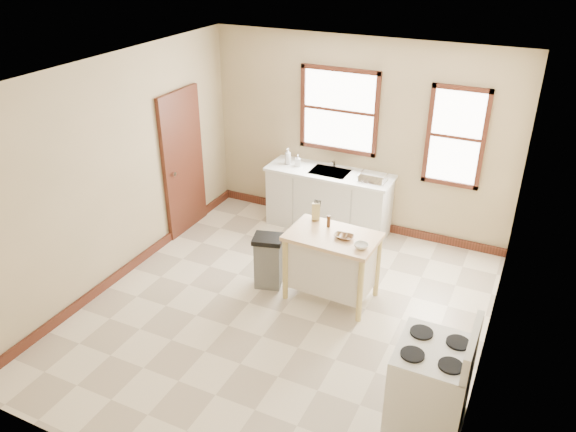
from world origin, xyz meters
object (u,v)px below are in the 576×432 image
Objects in this scene: kitchen_island at (332,266)px; bowl_b at (346,237)px; dish_rack at (373,178)px; pepper_grinder at (329,221)px; bowl_a at (340,236)px; gas_stove at (431,375)px; knife_block at (316,212)px; bowl_c at (361,246)px; soap_bottle_b at (298,161)px; trash_bin at (268,261)px; soap_bottle_a at (288,156)px.

bowl_b is (0.17, -0.02, 0.45)m from kitchen_island.
dish_rack is 2.47× the size of pepper_grinder.
bowl_a is 2.06m from gas_stove.
knife_block reaches higher than bowl_b.
bowl_c is at bearing -23.12° from bowl_a.
pepper_grinder is at bearing 149.72° from bowl_c.
trash_bin is at bearing -100.76° from soap_bottle_b.
dish_rack reaches higher than kitchen_island.
bowl_a is at bearing -38.40° from pepper_grinder.
knife_block is at bearing -106.55° from dish_rack.
soap_bottle_b is at bearing 131.32° from gas_stove.
knife_block reaches higher than bowl_a.
bowl_a is 0.07m from bowl_b.
dish_rack is 1.77m from bowl_c.
bowl_a is (1.30, -1.64, -0.12)m from soap_bottle_b.
bowl_a is at bearing 176.89° from bowl_b.
gas_stove is (2.33, -1.37, 0.22)m from trash_bin.
dish_rack is at bearing 94.65° from bowl_a.
soap_bottle_b is 2.39m from bowl_c.
gas_stove is at bearing -45.87° from soap_bottle_a.
soap_bottle_a is 1.35m from dish_rack.
knife_block reaches higher than dish_rack.
gas_stove reaches higher than knife_block.
dish_rack is at bearing 54.33° from knife_block.
gas_stove is (1.52, -1.47, 0.13)m from kitchen_island.
bowl_b is 2.01m from gas_stove.
bowl_c is 1.77m from gas_stove.
bowl_c is at bearing -30.28° from pepper_grinder.
kitchen_island is 1.52× the size of trash_bin.
soap_bottle_b is at bearing -3.11° from soap_bottle_a.
bowl_a is at bearing -75.29° from soap_bottle_b.
pepper_grinder is 0.60m from bowl_c.
bowl_b is 0.15× the size of gas_stove.
gas_stove is (1.55, -3.05, -0.40)m from dish_rack.
dish_rack is 1.34m from knife_block.
soap_bottle_b is at bearing 100.13° from knife_block.
kitchen_island is 0.94× the size of gas_stove.
kitchen_island is at bearing -8.22° from trash_bin.
bowl_c is (0.73, -0.41, -0.07)m from knife_block.
soap_bottle_b is at bearing 126.38° from pepper_grinder.
kitchen_island is 6.43× the size of bowl_b.
knife_block is 0.53m from bowl_a.
soap_bottle_b is 1.07× the size of bowl_b.
dish_rack reaches higher than bowl_c.
trash_bin is 2.71m from gas_stove.
soap_bottle_a is 1.72m from knife_block.
bowl_b is (1.55, -1.66, -0.15)m from soap_bottle_a.
kitchen_island is 0.62m from bowl_c.
soap_bottle_b is 4.15m from gas_stove.
soap_bottle_b is 0.88× the size of knife_block.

